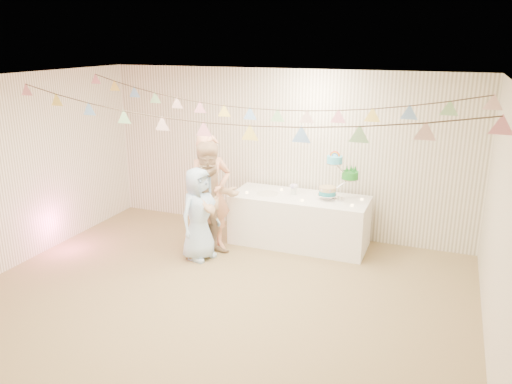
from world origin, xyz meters
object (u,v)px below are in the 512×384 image
(cake_stand, at_px, (338,178))
(person_child, at_px, (199,214))
(table, at_px, (299,220))
(person_adult_b, at_px, (212,200))
(person_adult_a, at_px, (210,194))

(cake_stand, relative_size, person_child, 0.50)
(table, relative_size, person_child, 1.52)
(table, height_order, cake_stand, cake_stand)
(person_child, bearing_deg, cake_stand, -40.30)
(person_adult_b, distance_m, person_child, 0.26)
(person_adult_b, relative_size, person_child, 1.25)
(table, relative_size, person_adult_b, 1.22)
(person_adult_b, bearing_deg, cake_stand, -18.52)
(cake_stand, bearing_deg, person_adult_b, -150.38)
(cake_stand, relative_size, person_adult_a, 0.39)
(person_adult_b, bearing_deg, person_child, -176.66)
(person_adult_b, bearing_deg, table, -8.80)
(table, height_order, person_adult_b, person_adult_b)
(person_child, bearing_deg, person_adult_b, -20.55)
(cake_stand, xyz_separation_m, person_adult_b, (-1.60, -0.91, -0.25))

